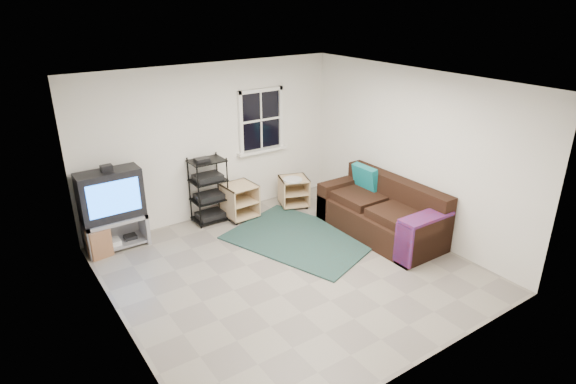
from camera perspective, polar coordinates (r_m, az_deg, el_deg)
room at (r=8.53m, az=-3.20°, el=8.02°), size 4.60×4.62×4.60m
tv_unit at (r=7.58m, az=-20.18°, el=-1.24°), size 0.90×0.45×1.33m
av_rack at (r=8.16m, az=-9.35°, el=-0.24°), size 0.56×0.41×1.13m
side_table_left at (r=8.31m, az=-5.87°, el=-0.89°), size 0.53×0.53×0.60m
side_table_right at (r=8.72m, az=0.62°, el=0.33°), size 0.62×0.62×0.56m
sofa at (r=7.83m, az=11.10°, el=-2.59°), size 0.94×2.12×0.97m
shag_rug at (r=7.66m, az=1.57°, el=-5.46°), size 2.20×2.56×0.03m
paper_bag at (r=7.60m, az=-21.44°, el=-5.66°), size 0.34×0.25×0.44m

